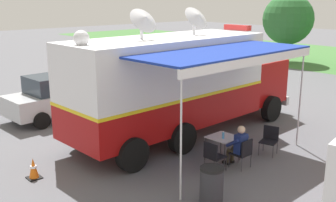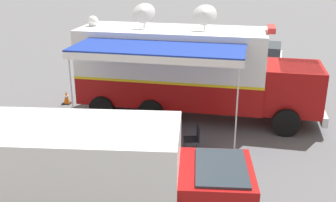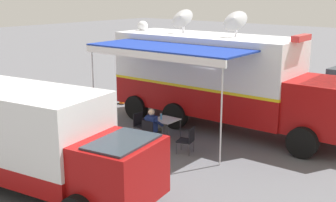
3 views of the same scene
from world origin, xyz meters
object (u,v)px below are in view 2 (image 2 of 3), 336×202
Objects in this scene: water_bottle at (152,117)px; folding_chair_at_table at (149,134)px; folding_chair_spare_by_truck at (194,137)px; car_far_corner at (165,62)px; folding_table at (156,121)px; seated_responder at (150,128)px; trash_bin at (79,139)px; command_truck at (190,69)px; traffic_cone at (66,97)px; folding_chair_beside_table at (130,127)px; support_truck at (86,181)px; car_behind_truck at (264,61)px.

water_bottle is 0.26× the size of folding_chair_at_table.
folding_chair_spare_by_truck is 8.56m from car_far_corner.
folding_table is 7.53m from car_far_corner.
seated_responder is at bearing 8.36° from water_bottle.
trash_bin is at bearing -3.84° from car_far_corner.
trash_bin is (4.05, -2.90, -1.49)m from command_truck.
folding_chair_spare_by_truck is (0.62, 1.47, -0.16)m from folding_table.
command_truck is at bearing -165.80° from folding_chair_spare_by_truck.
command_truck is 2.24× the size of car_far_corner.
traffic_cone is at bearing -33.47° from car_far_corner.
folding_table is 0.61m from seated_responder.
water_bottle is at bearing -173.28° from folding_chair_at_table.
folding_chair_beside_table is at bearing -65.11° from folding_table.
folding_table is 0.96× the size of folding_chair_beside_table.
water_bottle is 0.03× the size of support_truck.
car_behind_truck is (-8.85, 3.43, 0.21)m from folding_table.
car_behind_truck reaches higher than trash_bin.
water_bottle is 2.59m from trash_bin.
car_far_corner is at bearing -168.75° from water_bottle.
car_behind_truck is (-6.39, 2.74, -1.07)m from command_truck.
folding_table is at bearing 12.29° from car_far_corner.
folding_chair_spare_by_truck is 1.52m from seated_responder.
trash_bin is (1.19, -1.35, -0.06)m from folding_chair_beside_table.
folding_chair_at_table is at bearing 179.14° from support_truck.
support_truck reaches higher than car_far_corner.
folding_table is at bearing -112.94° from folding_chair_spare_by_truck.
command_truck is 5.75m from traffic_cone.
traffic_cone is at bearing -123.11° from seated_responder.
command_truck is 2.91m from water_bottle.
car_behind_truck is 5.25m from car_far_corner.
folding_chair_spare_by_truck reaches higher than folding_table.
command_truck is 7.66× the size of seated_responder.
command_truck is 3.55m from folding_chair_beside_table.
support_truck is at bearing 29.11° from trash_bin.
folding_chair_spare_by_truck is (-0.18, 1.51, 0.00)m from folding_chair_at_table.
command_truck is at bearing 166.46° from seated_responder.
seated_responder is at bearing -20.18° from car_behind_truck.
car_far_corner is (-7.35, -1.60, 0.21)m from folding_table.
folding_chair_at_table reaches higher than folding_table.
command_truck is 42.77× the size of water_bottle.
folding_chair_beside_table is at bearing -105.04° from seated_responder.
folding_table is 0.19× the size of car_far_corner.
water_bottle is at bearing -48.67° from folding_table.
car_far_corner is at bearing -169.13° from folding_chair_at_table.
folding_chair_at_table is at bearing 6.72° from water_bottle.
folding_chair_beside_table is (0.29, -0.73, -0.32)m from water_bottle.
car_behind_truck is at bearing 159.82° from seated_responder.
trash_bin is at bearing -65.62° from seated_responder.
folding_chair_at_table is at bearing 110.03° from trash_bin.
support_truck is (4.73, -1.58, 0.87)m from folding_chair_spare_by_truck.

